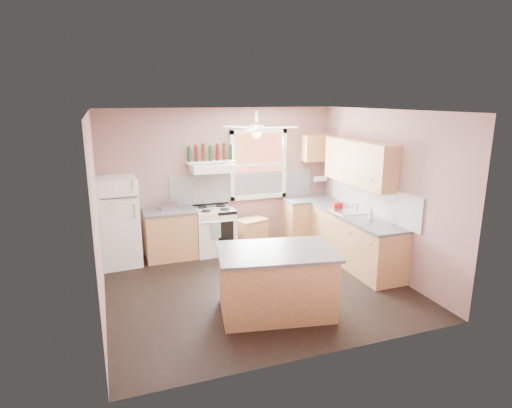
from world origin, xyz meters
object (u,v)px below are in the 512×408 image
object	(u,v)px
refrigerator	(118,222)
toaster	(169,205)
island	(276,283)
cart	(252,235)
stove	(214,231)

from	to	relation	value
refrigerator	toaster	xyz separation A→B (m)	(0.89, 0.07, 0.21)
refrigerator	island	bearing A→B (deg)	-56.97
cart	island	distance (m)	2.57
toaster	cart	bearing A→B (deg)	3.16
refrigerator	toaster	world-z (taller)	refrigerator
refrigerator	stove	xyz separation A→B (m)	(1.71, 0.04, -0.35)
toaster	stove	bearing A→B (deg)	4.21
stove	island	world-z (taller)	same
toaster	stove	size ratio (longest dim) A/B	0.33
island	cart	bearing A→B (deg)	88.69
cart	stove	bearing A→B (deg)	158.66
refrigerator	stove	size ratio (longest dim) A/B	1.82
cart	refrigerator	bearing A→B (deg)	162.53
cart	island	size ratio (longest dim) A/B	0.37
island	toaster	bearing A→B (deg)	122.12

